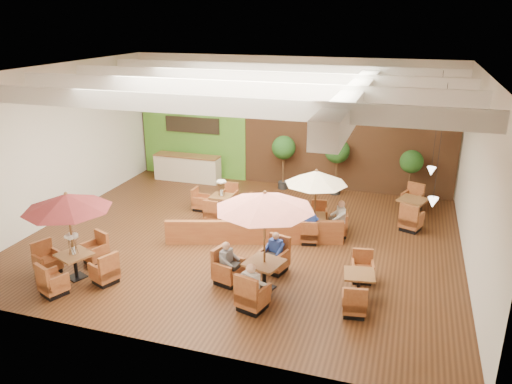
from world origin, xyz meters
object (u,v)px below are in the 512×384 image
at_px(topiary_1, 337,153).
at_px(diner_3, 310,222).
at_px(diner_0, 252,282).
at_px(table_5, 412,210).
at_px(topiary_2, 411,164).
at_px(booth_divider, 254,232).
at_px(diner_1, 275,248).
at_px(service_counter, 187,168).
at_px(table_4, 358,285).
at_px(table_2, 316,190).
at_px(topiary_0, 284,150).
at_px(table_1, 262,220).
at_px(table_3, 222,202).
at_px(diner_4, 339,215).
at_px(diner_2, 228,259).
at_px(table_0, 69,221).

bearing_deg(topiary_1, diner_3, -90.58).
bearing_deg(diner_0, table_5, 86.89).
xyz_separation_m(topiary_1, topiary_2, (2.93, 0.00, -0.19)).
relative_size(booth_divider, diner_1, 7.66).
relative_size(service_counter, diner_3, 3.80).
bearing_deg(table_4, booth_divider, 139.14).
distance_m(table_2, topiary_0, 4.75).
bearing_deg(diner_1, service_counter, -30.91).
distance_m(table_1, diner_3, 3.53).
bearing_deg(topiary_1, table_3, -138.04).
height_order(service_counter, table_2, table_2).
distance_m(diner_0, diner_4, 5.30).
xyz_separation_m(table_3, table_5, (6.86, 1.45, -0.02)).
relative_size(table_4, diner_2, 3.09).
height_order(diner_1, diner_2, diner_2).
bearing_deg(topiary_2, diner_3, -120.58).
distance_m(table_4, diner_2, 3.59).
xyz_separation_m(table_2, topiary_2, (2.98, 4.20, -0.01)).
relative_size(booth_divider, table_0, 2.14).
xyz_separation_m(service_counter, diner_4, (7.44, -4.00, 0.19)).
bearing_deg(table_0, booth_divider, 64.42).
relative_size(service_counter, table_2, 1.29).
bearing_deg(table_5, topiary_1, 168.96).
height_order(table_4, diner_1, diner_1).
bearing_deg(booth_divider, table_5, 19.91).
relative_size(booth_divider, table_1, 1.97).
bearing_deg(topiary_1, table_5, -31.96).
height_order(table_4, topiary_2, topiary_2).
distance_m(service_counter, diner_4, 8.45).
bearing_deg(table_2, table_1, -111.10).
height_order(topiary_2, diner_4, topiary_2).
bearing_deg(table_3, topiary_2, 26.78).
xyz_separation_m(table_1, topiary_2, (3.62, 8.26, -0.47)).
bearing_deg(topiary_0, diner_0, -80.05).
bearing_deg(diner_1, table_4, -176.95).
relative_size(table_3, diner_1, 3.02).
height_order(table_5, diner_0, diner_0).
height_order(table_4, diner_2, diner_2).
xyz_separation_m(table_1, topiary_0, (-1.56, 8.26, -0.31)).
relative_size(table_4, diner_4, 2.92).
xyz_separation_m(table_1, diner_0, (0.07, -1.05, -1.27)).
bearing_deg(table_4, topiary_0, 108.86).
bearing_deg(diner_2, topiary_1, 177.02).
bearing_deg(table_2, topiary_0, 105.59).
xyz_separation_m(table_2, diner_4, (0.84, -0.00, -0.82)).
bearing_deg(table_3, diner_4, -10.27).
height_order(service_counter, diner_0, diner_0).
relative_size(topiary_2, diner_0, 2.49).
xyz_separation_m(table_3, topiary_1, (3.76, 3.38, 1.35)).
bearing_deg(topiary_0, table_0, -111.48).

